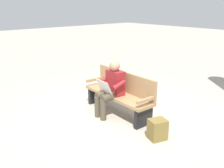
{
  "coord_description": "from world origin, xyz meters",
  "views": [
    {
      "loc": [
        -3.7,
        3.38,
        2.29
      ],
      "look_at": [
        0.01,
        0.15,
        0.7
      ],
      "focal_mm": 39.63,
      "sensor_mm": 36.0,
      "label": 1
    }
  ],
  "objects": [
    {
      "name": "backpack",
      "position": [
        -1.28,
        0.21,
        0.18
      ],
      "size": [
        0.35,
        0.36,
        0.37
      ],
      "rotation": [
        0.0,
        0.0,
        4.39
      ],
      "color": "brown",
      "rests_on": "ground"
    },
    {
      "name": "bench_near",
      "position": [
        -0.0,
        -0.07,
        0.46
      ],
      "size": [
        1.82,
        0.57,
        0.9
      ],
      "rotation": [
        0.0,
        0.0,
        -0.05
      ],
      "color": "#9E7A51",
      "rests_on": "ground"
    },
    {
      "name": "ground_plane",
      "position": [
        0.0,
        0.0,
        0.0
      ],
      "size": [
        40.0,
        40.0,
        0.0
      ],
      "primitive_type": "plane",
      "color": "#A89E8E"
    },
    {
      "name": "person_seated",
      "position": [
        0.02,
        0.16,
        0.63
      ],
      "size": [
        0.58,
        0.59,
        1.18
      ],
      "rotation": [
        0.0,
        0.0,
        -0.05
      ],
      "color": "maroon",
      "rests_on": "ground"
    }
  ]
}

